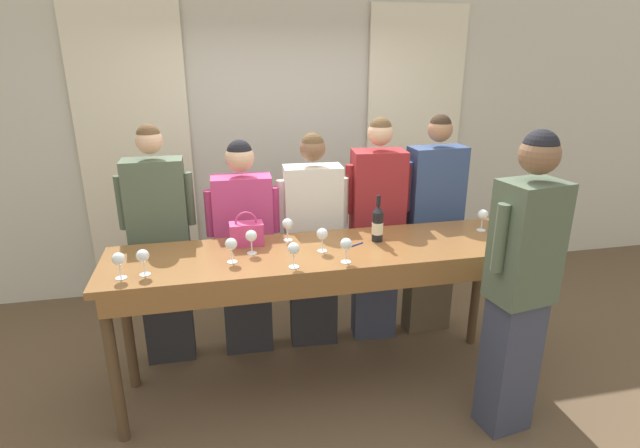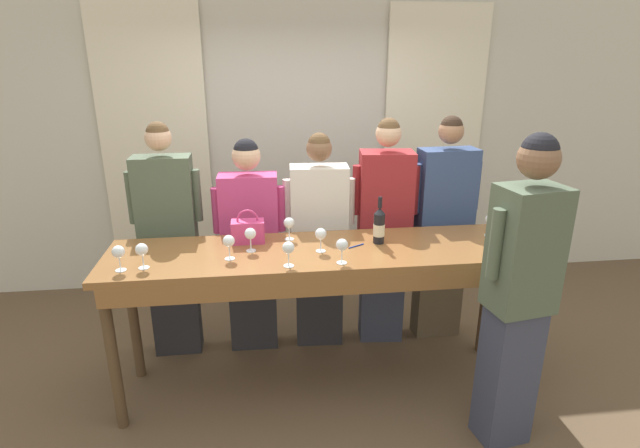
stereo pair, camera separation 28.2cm
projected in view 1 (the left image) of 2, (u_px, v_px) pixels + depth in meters
The scene contains 24 objects.
ground_plane at pixel (322, 383), 3.60m from camera, with size 18.00×18.00×0.00m, color brown.
wall_back at pixel (281, 145), 4.83m from camera, with size 12.00×0.06×2.80m.
curtain_panel_left at pixel (137, 158), 4.52m from camera, with size 0.97×0.03×2.69m.
curtain_panel_right at pixel (413, 147), 5.06m from camera, with size 0.97×0.03×2.69m.
tasting_bar at pixel (323, 267), 3.27m from camera, with size 2.77×0.68×1.05m.
wine_bottle at pixel (378, 224), 3.36m from camera, with size 0.08×0.08×0.32m.
handbag at pixel (247, 233), 3.31m from camera, with size 0.22×0.12×0.23m.
wine_glass_front_left at pixel (499, 229), 3.28m from camera, with size 0.07×0.07×0.16m.
wine_glass_front_mid at pixel (322, 235), 3.18m from camera, with size 0.07×0.07×0.16m.
wine_glass_front_right at pixel (346, 245), 3.02m from camera, with size 0.07×0.07×0.16m.
wine_glass_center_left at pixel (231, 245), 3.01m from camera, with size 0.07×0.07×0.16m.
wine_glass_center_mid at pixel (294, 249), 2.94m from camera, with size 0.07×0.07×0.16m.
wine_glass_center_right at pixel (251, 237), 3.15m from camera, with size 0.07×0.07×0.16m.
wine_glass_back_left at pixel (483, 215), 3.55m from camera, with size 0.07×0.07×0.16m.
wine_glass_back_mid at pixel (287, 225), 3.36m from camera, with size 0.07×0.07×0.16m.
wine_glass_back_right at pixel (143, 257), 2.84m from camera, with size 0.07×0.07×0.16m.
wine_glass_near_host at pixel (119, 260), 2.80m from camera, with size 0.07×0.07×0.16m.
pen at pixel (356, 245), 3.31m from camera, with size 0.11×0.07×0.01m.
guest_olive_jacket at pixel (161, 246), 3.61m from camera, with size 0.52×0.21×1.81m.
guest_pink_top at pixel (245, 248), 3.75m from camera, with size 0.54×0.23×1.68m.
guest_cream_sweater at pixel (313, 241), 3.86m from camera, with size 0.55×0.24×1.71m.
guest_striped_shirt at pixel (376, 231), 3.94m from camera, with size 0.52×0.29×1.81m.
guest_navy_coat at pixel (433, 225), 4.03m from camera, with size 0.56×0.23×1.82m.
host_pouring at pixel (520, 285), 2.89m from camera, with size 0.46×0.31×1.89m.
Camera 1 is at (-0.65, -2.94, 2.28)m, focal length 28.00 mm.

